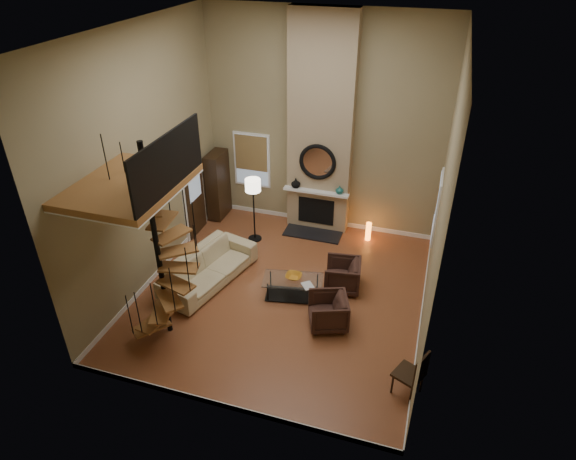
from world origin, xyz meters
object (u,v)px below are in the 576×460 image
(armchair_far, at_px, (332,311))
(side_chair, at_px, (414,373))
(hutch, at_px, (218,185))
(coffee_table, at_px, (293,286))
(armchair_near, at_px, (346,275))
(floor_lamp, at_px, (253,190))
(sofa, at_px, (209,266))
(accent_lamp, at_px, (368,231))

(armchair_far, distance_m, side_chair, 2.18)
(hutch, relative_size, coffee_table, 1.32)
(armchair_near, height_order, side_chair, side_chair)
(armchair_far, relative_size, floor_lamp, 0.45)
(floor_lamp, bearing_deg, armchair_far, -44.66)
(armchair_far, xyz_separation_m, coffee_table, (-1.01, 0.65, -0.07))
(coffee_table, bearing_deg, armchair_far, -32.81)
(sofa, bearing_deg, accent_lamp, -33.76)
(floor_lamp, bearing_deg, hutch, 147.53)
(hutch, xyz_separation_m, accent_lamp, (4.17, -0.03, -0.70))
(side_chair, bearing_deg, coffee_table, 144.11)
(hutch, distance_m, armchair_near, 4.63)
(hutch, distance_m, armchair_far, 5.33)
(sofa, xyz_separation_m, armchair_near, (3.01, 0.65, -0.04))
(armchair_far, xyz_separation_m, floor_lamp, (-2.63, 2.60, 1.06))
(floor_lamp, bearing_deg, sofa, -100.23)
(hutch, relative_size, accent_lamp, 3.70)
(sofa, distance_m, accent_lamp, 4.24)
(armchair_near, bearing_deg, sofa, -85.87)
(armchair_near, bearing_deg, armchair_far, -9.13)
(accent_lamp, relative_size, side_chair, 0.51)
(hutch, xyz_separation_m, armchair_far, (4.00, -3.47, -0.60))
(sofa, xyz_separation_m, coffee_table, (1.98, 0.04, -0.11))
(armchair_near, distance_m, accent_lamp, 2.18)
(armchair_near, distance_m, coffee_table, 1.20)
(coffee_table, relative_size, floor_lamp, 0.81)
(coffee_table, distance_m, floor_lamp, 2.78)
(floor_lamp, xyz_separation_m, side_chair, (4.35, -3.92, -0.89))
(hutch, height_order, sofa, hutch)
(sofa, bearing_deg, armchair_near, -63.42)
(hutch, relative_size, floor_lamp, 1.07)
(sofa, distance_m, armchair_far, 3.05)
(sofa, height_order, coffee_table, sofa)
(floor_lamp, distance_m, accent_lamp, 3.15)
(floor_lamp, relative_size, accent_lamp, 3.46)
(hutch, height_order, accent_lamp, hutch)
(armchair_near, relative_size, side_chair, 0.80)
(accent_lamp, bearing_deg, side_chair, -71.96)
(hutch, distance_m, side_chair, 7.48)
(hutch, distance_m, floor_lamp, 1.69)
(side_chair, bearing_deg, armchair_far, 142.40)
(armchair_far, height_order, accent_lamp, armchair_far)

